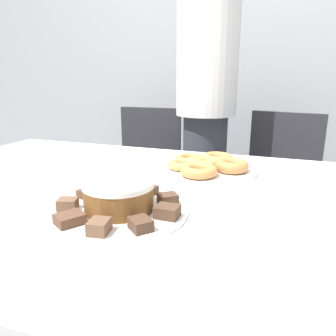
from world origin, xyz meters
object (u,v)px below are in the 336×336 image
at_px(person_standing, 206,103).
at_px(plate_cake, 119,211).
at_px(office_chair_left, 143,184).
at_px(plate_donuts, 201,169).
at_px(office_chair_right, 276,200).
at_px(frosted_cake, 119,196).

height_order(person_standing, plate_cake, person_standing).
distance_m(person_standing, office_chair_left, 0.65).
xyz_separation_m(plate_cake, plate_donuts, (0.10, 0.43, 0.00)).
relative_size(office_chair_left, office_chair_right, 1.00).
relative_size(plate_cake, plate_donuts, 0.86).
xyz_separation_m(plate_donuts, frosted_cake, (-0.10, -0.43, 0.04)).
xyz_separation_m(office_chair_left, plate_donuts, (0.54, -0.71, 0.34)).
xyz_separation_m(person_standing, plate_cake, (0.05, -1.11, -0.17)).
bearing_deg(office_chair_left, frosted_cake, -70.55).
relative_size(office_chair_right, frosted_cake, 5.18).
bearing_deg(plate_cake, plate_donuts, 77.36).
distance_m(office_chair_left, plate_donuts, 0.95).
bearing_deg(person_standing, office_chair_left, 176.06).
distance_m(office_chair_right, frosted_cake, 1.25).
distance_m(person_standing, frosted_cake, 1.12).
height_order(plate_cake, plate_donuts, same).
relative_size(office_chair_right, plate_cake, 2.65).
relative_size(office_chair_left, frosted_cake, 5.18).
distance_m(office_chair_left, plate_cake, 1.27).
distance_m(plate_cake, plate_donuts, 0.44).
xyz_separation_m(person_standing, office_chair_right, (0.40, 0.03, -0.52)).
bearing_deg(office_chair_right, person_standing, -166.33).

